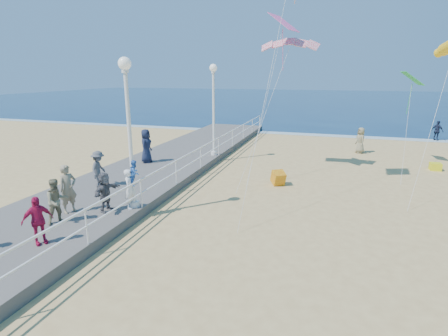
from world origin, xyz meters
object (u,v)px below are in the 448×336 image
(spectator_1, at_px, (57,201))
(beach_chair_left, at_px, (435,167))
(spectator_4, at_px, (146,146))
(spectator_5, at_px, (105,192))
(toddler_held, at_px, (135,173))
(spectator_3, at_px, (37,221))
(beach_walker_c, at_px, (360,140))
(lamp_post_mid, at_px, (129,119))
(spectator_2, at_px, (99,169))
(spectator_6, at_px, (68,189))
(beach_walker_b, at_px, (437,131))
(lamp_post_far, at_px, (214,100))
(box_kite, at_px, (278,179))
(woman_holding_toddler, at_px, (130,189))

(spectator_1, relative_size, beach_chair_left, 2.75)
(spectator_4, distance_m, beach_chair_left, 16.07)
(spectator_4, distance_m, spectator_5, 7.13)
(toddler_held, height_order, spectator_3, toddler_held)
(spectator_5, xyz_separation_m, beach_walker_c, (9.36, 14.78, -0.25))
(lamp_post_mid, xyz_separation_m, spectator_2, (-2.74, 1.67, -2.47))
(beach_walker_c, xyz_separation_m, beach_chair_left, (3.77, -3.35, -0.66))
(spectator_4, distance_m, spectator_6, 7.34)
(spectator_1, height_order, beach_walker_b, spectator_1)
(beach_chair_left, bearing_deg, beach_walker_b, 76.88)
(lamp_post_far, height_order, spectator_4, lamp_post_far)
(spectator_3, bearing_deg, beach_walker_b, -2.54)
(spectator_1, bearing_deg, spectator_6, 45.88)
(lamp_post_mid, bearing_deg, spectator_5, -138.42)
(spectator_2, xyz_separation_m, box_kite, (7.23, 3.75, -0.89))
(spectator_4, relative_size, spectator_5, 1.30)
(spectator_4, bearing_deg, beach_walker_c, -63.72)
(spectator_6, bearing_deg, beach_walker_c, -16.21)
(lamp_post_mid, height_order, toddler_held, lamp_post_mid)
(spectator_1, relative_size, spectator_6, 0.87)
(spectator_1, xyz_separation_m, beach_walker_b, (16.29, 22.67, -0.36))
(beach_walker_b, bearing_deg, beach_walker_c, 90.65)
(beach_walker_b, bearing_deg, beach_chair_left, 120.46)
(spectator_3, bearing_deg, lamp_post_far, 25.87)
(box_kite, bearing_deg, spectator_6, -166.18)
(spectator_2, distance_m, spectator_4, 4.46)
(spectator_2, height_order, beach_walker_c, spectator_2)
(lamp_post_far, height_order, toddler_held, lamp_post_far)
(beach_walker_b, relative_size, beach_chair_left, 2.91)
(spectator_6, distance_m, beach_chair_left, 18.64)
(spectator_6, height_order, beach_walker_c, spectator_6)
(beach_walker_c, relative_size, beach_chair_left, 3.14)
(spectator_2, bearing_deg, beach_walker_b, -56.36)
(lamp_post_far, xyz_separation_m, spectator_2, (-2.74, -7.33, -2.47))
(woman_holding_toddler, bearing_deg, beach_walker_c, -42.97)
(toddler_held, height_order, spectator_4, spectator_4)
(spectator_6, bearing_deg, woman_holding_toddler, -43.48)
(lamp_post_mid, relative_size, spectator_4, 2.86)
(lamp_post_far, xyz_separation_m, beach_walker_c, (8.62, 5.12, -2.80))
(woman_holding_toddler, distance_m, beach_chair_left, 16.58)
(spectator_1, bearing_deg, spectator_3, -130.95)
(lamp_post_far, relative_size, spectator_5, 3.71)
(spectator_4, height_order, spectator_6, spectator_4)
(spectator_6, bearing_deg, spectator_2, 34.90)
(box_kite, xyz_separation_m, beach_chair_left, (7.90, 5.35, -0.10))
(spectator_4, distance_m, beach_walker_c, 14.07)
(lamp_post_far, height_order, woman_holding_toddler, lamp_post_far)
(toddler_held, xyz_separation_m, spectator_2, (-2.84, 1.68, -0.52))
(woman_holding_toddler, relative_size, toddler_held, 1.59)
(lamp_post_mid, relative_size, lamp_post_far, 1.00)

